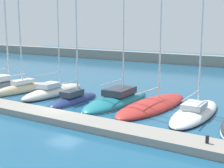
{
  "coord_description": "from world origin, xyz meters",
  "views": [
    {
      "loc": [
        17.06,
        -19.47,
        7.06
      ],
      "look_at": [
        1.97,
        4.07,
        1.9
      ],
      "focal_mm": 52.15,
      "sensor_mm": 36.0,
      "label": 1
    }
  ],
  "objects_px": {
    "sailboat_navy_fourth": "(74,99)",
    "sailboat_red_sixth": "(153,105)",
    "sailboat_white_seventh": "(195,112)",
    "sailboat_sand_second": "(21,89)",
    "sailboat_slate_nearest": "(1,84)",
    "dock_bollard": "(207,139)",
    "sailboat_teal_fifth": "(117,100)",
    "sailboat_ivory_third": "(53,91)"
  },
  "relations": [
    {
      "from": "sailboat_navy_fourth",
      "to": "dock_bollard",
      "type": "relative_size",
      "value": 33.5
    },
    {
      "from": "sailboat_slate_nearest",
      "to": "sailboat_ivory_third",
      "type": "xyz_separation_m",
      "value": [
        7.55,
        0.46,
        -0.1
      ]
    },
    {
      "from": "sailboat_red_sixth",
      "to": "sailboat_white_seventh",
      "type": "bearing_deg",
      "value": -94.38
    },
    {
      "from": "dock_bollard",
      "to": "sailboat_slate_nearest",
      "type": "bearing_deg",
      "value": 166.41
    },
    {
      "from": "sailboat_ivory_third",
      "to": "sailboat_white_seventh",
      "type": "distance_m",
      "value": 14.63
    },
    {
      "from": "sailboat_ivory_third",
      "to": "sailboat_slate_nearest",
      "type": "bearing_deg",
      "value": 91.52
    },
    {
      "from": "sailboat_slate_nearest",
      "to": "sailboat_white_seventh",
      "type": "bearing_deg",
      "value": -85.71
    },
    {
      "from": "sailboat_red_sixth",
      "to": "dock_bollard",
      "type": "relative_size",
      "value": 45.3
    },
    {
      "from": "dock_bollard",
      "to": "sailboat_red_sixth",
      "type": "bearing_deg",
      "value": 133.06
    },
    {
      "from": "sailboat_red_sixth",
      "to": "dock_bollard",
      "type": "xyz_separation_m",
      "value": [
        6.86,
        -7.35,
        0.47
      ]
    },
    {
      "from": "sailboat_sand_second",
      "to": "sailboat_navy_fourth",
      "type": "xyz_separation_m",
      "value": [
        7.7,
        -0.63,
        -0.07
      ]
    },
    {
      "from": "sailboat_sand_second",
      "to": "sailboat_white_seventh",
      "type": "distance_m",
      "value": 18.53
    },
    {
      "from": "sailboat_white_seventh",
      "to": "sailboat_sand_second",
      "type": "bearing_deg",
      "value": 91.22
    },
    {
      "from": "sailboat_ivory_third",
      "to": "sailboat_navy_fourth",
      "type": "xyz_separation_m",
      "value": [
        3.84,
        -1.44,
        -0.09
      ]
    },
    {
      "from": "sailboat_slate_nearest",
      "to": "sailboat_teal_fifth",
      "type": "relative_size",
      "value": 0.85
    },
    {
      "from": "sailboat_sand_second",
      "to": "sailboat_red_sixth",
      "type": "relative_size",
      "value": 0.74
    },
    {
      "from": "sailboat_slate_nearest",
      "to": "sailboat_teal_fifth",
      "type": "distance_m",
      "value": 14.83
    },
    {
      "from": "sailboat_white_seventh",
      "to": "dock_bollard",
      "type": "bearing_deg",
      "value": -158.7
    },
    {
      "from": "sailboat_sand_second",
      "to": "sailboat_navy_fourth",
      "type": "relative_size",
      "value": 1.0
    },
    {
      "from": "sailboat_navy_fourth",
      "to": "sailboat_red_sixth",
      "type": "distance_m",
      "value": 7.27
    },
    {
      "from": "sailboat_slate_nearest",
      "to": "sailboat_ivory_third",
      "type": "relative_size",
      "value": 0.99
    },
    {
      "from": "sailboat_navy_fourth",
      "to": "sailboat_ivory_third",
      "type": "bearing_deg",
      "value": 68.0
    },
    {
      "from": "sailboat_ivory_third",
      "to": "sailboat_white_seventh",
      "type": "height_order",
      "value": "sailboat_ivory_third"
    },
    {
      "from": "sailboat_teal_fifth",
      "to": "sailboat_white_seventh",
      "type": "bearing_deg",
      "value": -94.15
    },
    {
      "from": "sailboat_slate_nearest",
      "to": "sailboat_white_seventh",
      "type": "height_order",
      "value": "sailboat_slate_nearest"
    },
    {
      "from": "sailboat_slate_nearest",
      "to": "sailboat_ivory_third",
      "type": "bearing_deg",
      "value": -84.2
    },
    {
      "from": "sailboat_navy_fourth",
      "to": "sailboat_teal_fifth",
      "type": "xyz_separation_m",
      "value": [
        3.4,
        2.06,
        0.0
      ]
    },
    {
      "from": "sailboat_red_sixth",
      "to": "sailboat_white_seventh",
      "type": "xyz_separation_m",
      "value": [
        3.89,
        -0.51,
        0.04
      ]
    },
    {
      "from": "sailboat_navy_fourth",
      "to": "sailboat_slate_nearest",
      "type": "bearing_deg",
      "value": 83.67
    },
    {
      "from": "dock_bollard",
      "to": "sailboat_sand_second",
      "type": "bearing_deg",
      "value": 165.07
    },
    {
      "from": "sailboat_ivory_third",
      "to": "sailboat_navy_fourth",
      "type": "distance_m",
      "value": 4.1
    },
    {
      "from": "sailboat_red_sixth",
      "to": "sailboat_teal_fifth",
      "type": "bearing_deg",
      "value": 96.14
    },
    {
      "from": "sailboat_sand_second",
      "to": "dock_bollard",
      "type": "distance_m",
      "value": 22.23
    },
    {
      "from": "sailboat_sand_second",
      "to": "sailboat_red_sixth",
      "type": "xyz_separation_m",
      "value": [
        14.61,
        1.62,
        -0.1
      ]
    },
    {
      "from": "sailboat_ivory_third",
      "to": "sailboat_white_seventh",
      "type": "relative_size",
      "value": 1.1
    },
    {
      "from": "sailboat_ivory_third",
      "to": "dock_bollard",
      "type": "height_order",
      "value": "sailboat_ivory_third"
    },
    {
      "from": "sailboat_slate_nearest",
      "to": "dock_bollard",
      "type": "distance_m",
      "value": 25.88
    },
    {
      "from": "sailboat_red_sixth",
      "to": "sailboat_white_seventh",
      "type": "distance_m",
      "value": 3.92
    },
    {
      "from": "sailboat_navy_fourth",
      "to": "dock_bollard",
      "type": "height_order",
      "value": "sailboat_navy_fourth"
    },
    {
      "from": "sailboat_sand_second",
      "to": "sailboat_navy_fourth",
      "type": "bearing_deg",
      "value": -91.73
    },
    {
      "from": "sailboat_sand_second",
      "to": "sailboat_white_seventh",
      "type": "height_order",
      "value": "sailboat_white_seventh"
    },
    {
      "from": "sailboat_ivory_third",
      "to": "sailboat_red_sixth",
      "type": "bearing_deg",
      "value": -87.64
    }
  ]
}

